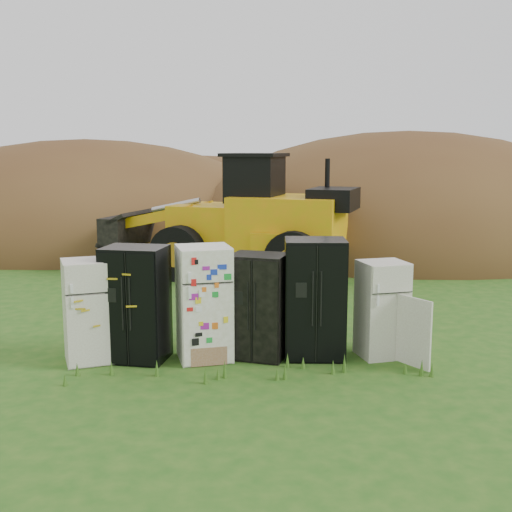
{
  "coord_description": "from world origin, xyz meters",
  "views": [
    {
      "loc": [
        -0.26,
        -10.24,
        3.42
      ],
      "look_at": [
        0.47,
        2.0,
        1.38
      ],
      "focal_mm": 45.0,
      "sensor_mm": 36.0,
      "label": 1
    }
  ],
  "objects_px": {
    "fridge_sticker": "(204,303)",
    "wheel_loader": "(226,215)",
    "fridge_black_side": "(136,304)",
    "fridge_black_right": "(315,298)",
    "fridge_dark_mid": "(259,306)",
    "fridge_leftmost": "(88,311)",
    "fridge_open_door": "(382,309)"
  },
  "relations": [
    {
      "from": "fridge_sticker",
      "to": "wheel_loader",
      "type": "xyz_separation_m",
      "value": [
        0.45,
        7.15,
        0.72
      ]
    },
    {
      "from": "fridge_leftmost",
      "to": "fridge_black_side",
      "type": "distance_m",
      "value": 0.78
    },
    {
      "from": "fridge_black_side",
      "to": "wheel_loader",
      "type": "height_order",
      "value": "wheel_loader"
    },
    {
      "from": "fridge_leftmost",
      "to": "fridge_dark_mid",
      "type": "relative_size",
      "value": 0.97
    },
    {
      "from": "fridge_leftmost",
      "to": "wheel_loader",
      "type": "height_order",
      "value": "wheel_loader"
    },
    {
      "from": "fridge_black_side",
      "to": "wheel_loader",
      "type": "xyz_separation_m",
      "value": [
        1.56,
        7.11,
        0.72
      ]
    },
    {
      "from": "fridge_leftmost",
      "to": "fridge_black_right",
      "type": "xyz_separation_m",
      "value": [
        3.7,
        0.04,
        0.15
      ]
    },
    {
      "from": "fridge_open_door",
      "to": "fridge_black_side",
      "type": "bearing_deg",
      "value": 167.59
    },
    {
      "from": "fridge_black_right",
      "to": "wheel_loader",
      "type": "bearing_deg",
      "value": 105.47
    },
    {
      "from": "fridge_black_right",
      "to": "wheel_loader",
      "type": "relative_size",
      "value": 0.29
    },
    {
      "from": "fridge_dark_mid",
      "to": "fridge_open_door",
      "type": "bearing_deg",
      "value": 18.42
    },
    {
      "from": "fridge_sticker",
      "to": "fridge_black_right",
      "type": "relative_size",
      "value": 0.95
    },
    {
      "from": "fridge_open_door",
      "to": "fridge_dark_mid",
      "type": "bearing_deg",
      "value": 166.45
    },
    {
      "from": "fridge_dark_mid",
      "to": "fridge_sticker",
      "type": "bearing_deg",
      "value": -156.69
    },
    {
      "from": "wheel_loader",
      "to": "fridge_black_right",
      "type": "bearing_deg",
      "value": -57.16
    },
    {
      "from": "fridge_dark_mid",
      "to": "wheel_loader",
      "type": "relative_size",
      "value": 0.25
    },
    {
      "from": "fridge_black_side",
      "to": "fridge_sticker",
      "type": "bearing_deg",
      "value": 11.77
    },
    {
      "from": "fridge_black_side",
      "to": "fridge_black_right",
      "type": "height_order",
      "value": "fridge_black_right"
    },
    {
      "from": "fridge_black_side",
      "to": "fridge_open_door",
      "type": "relative_size",
      "value": 1.17
    },
    {
      "from": "fridge_dark_mid",
      "to": "fridge_open_door",
      "type": "height_order",
      "value": "fridge_dark_mid"
    },
    {
      "from": "fridge_leftmost",
      "to": "wheel_loader",
      "type": "xyz_separation_m",
      "value": [
        2.33,
        7.16,
        0.82
      ]
    },
    {
      "from": "fridge_sticker",
      "to": "wheel_loader",
      "type": "height_order",
      "value": "wheel_loader"
    },
    {
      "from": "wheel_loader",
      "to": "fridge_black_side",
      "type": "bearing_deg",
      "value": -80.44
    },
    {
      "from": "fridge_leftmost",
      "to": "fridge_black_right",
      "type": "relative_size",
      "value": 0.85
    },
    {
      "from": "fridge_sticker",
      "to": "fridge_black_right",
      "type": "height_order",
      "value": "fridge_black_right"
    },
    {
      "from": "fridge_leftmost",
      "to": "fridge_black_right",
      "type": "distance_m",
      "value": 3.71
    },
    {
      "from": "fridge_sticker",
      "to": "wheel_loader",
      "type": "bearing_deg",
      "value": 75.45
    },
    {
      "from": "fridge_dark_mid",
      "to": "fridge_black_right",
      "type": "bearing_deg",
      "value": 19.38
    },
    {
      "from": "fridge_sticker",
      "to": "fridge_open_door",
      "type": "height_order",
      "value": "fridge_sticker"
    },
    {
      "from": "fridge_sticker",
      "to": "fridge_black_side",
      "type": "bearing_deg",
      "value": 167.16
    },
    {
      "from": "fridge_leftmost",
      "to": "fridge_dark_mid",
      "type": "height_order",
      "value": "fridge_dark_mid"
    },
    {
      "from": "fridge_black_right",
      "to": "fridge_dark_mid",
      "type": "bearing_deg",
      "value": -176.59
    }
  ]
}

